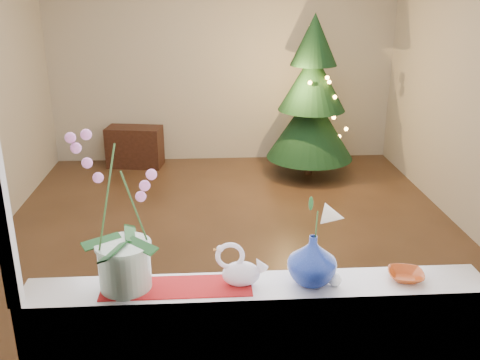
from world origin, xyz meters
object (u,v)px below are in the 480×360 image
object	(u,v)px
swan	(241,265)
paperweight	(335,280)
orchid_pot	(120,213)
amber_dish	(406,276)
blue_vase	(312,256)
side_table	(135,147)
xmas_tree	(312,97)

from	to	relation	value
swan	paperweight	size ratio (longest dim) A/B	3.88
orchid_pot	swan	world-z (taller)	orchid_pot
swan	amber_dish	bearing A→B (deg)	-17.49
orchid_pot	swan	distance (m)	0.60
paperweight	amber_dish	size ratio (longest dim) A/B	0.44
blue_vase	side_table	size ratio (longest dim) A/B	0.40
orchid_pot	amber_dish	world-z (taller)	orchid_pot
orchid_pot	xmas_tree	bearing A→B (deg)	68.03
amber_dish	xmas_tree	size ratio (longest dim) A/B	0.07
blue_vase	side_table	distance (m)	4.88
orchid_pot	blue_vase	xyz separation A→B (m)	(0.87, -0.01, -0.24)
orchid_pot	blue_vase	size ratio (longest dim) A/B	2.72
swan	xmas_tree	xyz separation A→B (m)	(1.13, 4.13, -0.04)
swan	paperweight	distance (m)	0.45
orchid_pot	paperweight	bearing A→B (deg)	-2.58
side_table	swan	bearing A→B (deg)	-67.41
paperweight	blue_vase	bearing A→B (deg)	160.25
amber_dish	side_table	world-z (taller)	amber_dish
amber_dish	blue_vase	bearing A→B (deg)	179.52
xmas_tree	paperweight	bearing A→B (deg)	-99.38
paperweight	xmas_tree	world-z (taller)	xmas_tree
swan	blue_vase	xyz separation A→B (m)	(0.33, -0.00, 0.04)
amber_dish	xmas_tree	xyz separation A→B (m)	(0.34, 4.14, 0.04)
side_table	amber_dish	bearing A→B (deg)	-58.52
blue_vase	amber_dish	distance (m)	0.47
blue_vase	amber_dish	xyz separation A→B (m)	(0.46, -0.00, -0.12)
side_table	paperweight	bearing A→B (deg)	-62.50
orchid_pot	swan	size ratio (longest dim) A/B	3.10
paperweight	amber_dish	distance (m)	0.35
paperweight	xmas_tree	size ratio (longest dim) A/B	0.03
amber_dish	swan	bearing A→B (deg)	179.62
blue_vase	paperweight	distance (m)	0.16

